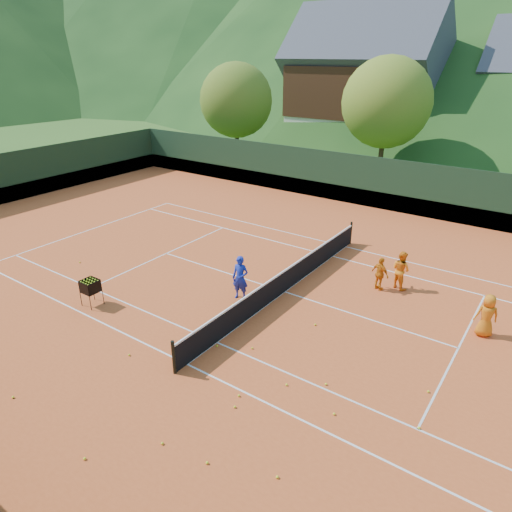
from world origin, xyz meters
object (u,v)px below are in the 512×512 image
Objects in this scene: student_a at (401,270)px; student_b at (380,274)px; student_c at (487,315)px; ball_hopper at (90,287)px; chalet_left at (364,85)px; coach at (240,278)px; tennis_net at (285,280)px.

student_a is 1.14× the size of student_b.
student_b is at bearing -39.63° from student_c.
chalet_left is at bearing 97.79° from ball_hopper.
ball_hopper is (-12.08, -6.12, 0.01)m from student_c.
student_a is 1.05× the size of student_c.
coach is 0.14× the size of tennis_net.
chalet_left is (-13.48, 27.11, 4.86)m from student_a.
coach is 32.95m from chalet_left.
chalet_left is (-8.90, 31.37, 4.78)m from coach.
chalet_left reaches higher than student_c.
chalet_left is at bearing 108.43° from tennis_net.
coach is at bearing 67.08° from student_a.
coach is 1.79m from tennis_net.
student_b is 30.97m from chalet_left.
coach reaches higher than tennis_net.
ball_hopper is (-8.12, -7.16, 0.07)m from student_b.
student_c is 6.97m from tennis_net.
chalet_left is at bearing -44.03° from student_b.
student_b reaches higher than ball_hopper.
student_a reaches higher than student_b.
ball_hopper is at bearing 1.98° from student_c.
coach is at bearing 63.40° from student_b.
student_a is at bearing 41.78° from ball_hopper.
tennis_net is 12.07× the size of ball_hopper.
student_c is at bearing 26.87° from ball_hopper.
student_b is at bearing -65.06° from chalet_left.
chalet_left is (-12.89, 27.72, 4.95)m from student_b.
student_b reaches higher than tennis_net.
student_b is 4.10m from student_c.
tennis_net is at bearing 37.31° from coach.
chalet_left is (-10.00, 30.00, 5.13)m from tennis_net.
student_a is (4.58, 4.26, -0.08)m from coach.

